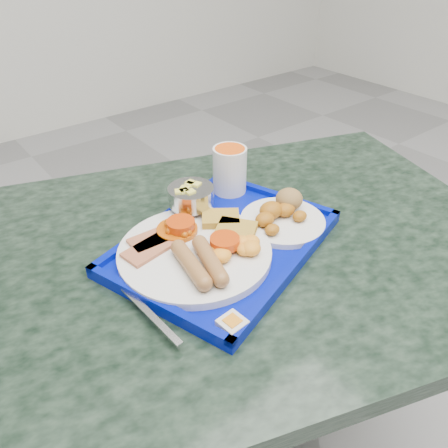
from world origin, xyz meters
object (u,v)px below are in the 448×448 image
(main_plate, at_px, (199,248))
(bread_plate, at_px, (282,215))
(table, at_px, (224,312))
(fruit_bowl, at_px, (191,196))
(juice_cup, at_px, (230,169))
(tray, at_px, (224,244))

(main_plate, relative_size, bread_plate, 1.64)
(table, distance_m, fruit_bowl, 0.26)
(fruit_bowl, xyz_separation_m, juice_cup, (0.12, 0.03, 0.01))
(fruit_bowl, bearing_deg, main_plate, -119.00)
(table, distance_m, tray, 0.19)
(tray, bearing_deg, fruit_bowl, 86.65)
(table, height_order, bread_plate, bread_plate)
(tray, bearing_deg, table, 48.99)
(bread_plate, bearing_deg, table, 167.58)
(bread_plate, relative_size, fruit_bowl, 1.82)
(tray, height_order, juice_cup, juice_cup)
(bread_plate, distance_m, juice_cup, 0.17)
(fruit_bowl, relative_size, juice_cup, 0.90)
(bread_plate, xyz_separation_m, fruit_bowl, (-0.12, 0.14, 0.02))
(table, height_order, tray, tray)
(table, height_order, fruit_bowl, fruit_bowl)
(tray, bearing_deg, juice_cup, 48.00)
(main_plate, height_order, juice_cup, juice_cup)
(juice_cup, bearing_deg, tray, -132.00)
(table, relative_size, main_plate, 4.82)
(main_plate, distance_m, juice_cup, 0.24)
(table, distance_m, juice_cup, 0.31)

